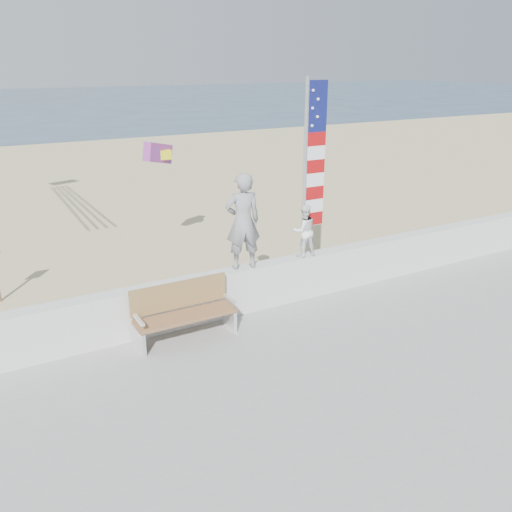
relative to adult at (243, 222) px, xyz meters
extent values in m
plane|color=#2C4259|center=(-0.03, -2.00, -2.00)|extent=(220.00, 220.00, 0.00)
cube|color=#C5B683|center=(-0.03, 7.00, -1.96)|extent=(90.00, 40.00, 0.08)
cube|color=silver|center=(-0.03, 0.00, -1.37)|extent=(30.00, 0.35, 0.90)
imported|color=gray|center=(0.00, 0.00, 0.00)|extent=(0.75, 0.56, 1.85)
imported|color=white|center=(1.38, 0.00, -0.39)|extent=(0.56, 0.45, 1.07)
cube|color=#8E613E|center=(-1.44, -0.55, -1.38)|extent=(1.80, 0.50, 0.06)
cube|color=olive|center=(-1.44, -0.28, -1.07)|extent=(1.80, 0.05, 0.50)
cube|color=silver|center=(-2.29, -0.55, -1.62)|extent=(0.06, 0.50, 0.40)
cube|color=white|center=(-2.29, -0.60, -1.22)|extent=(0.06, 0.45, 0.05)
cube|color=silver|center=(-0.59, -0.55, -1.62)|extent=(0.06, 0.50, 0.40)
cube|color=white|center=(-0.59, -0.60, -1.22)|extent=(0.06, 0.45, 0.05)
cylinder|color=silver|center=(1.37, 0.00, 0.83)|extent=(0.08, 0.08, 3.50)
cube|color=#0F1451|center=(1.61, 0.00, 2.03)|extent=(0.44, 0.02, 0.95)
cube|color=#9E0A0C|center=(1.61, 0.00, -0.17)|extent=(0.44, 0.02, 0.26)
cube|color=white|center=(1.61, 0.00, 0.10)|extent=(0.44, 0.02, 0.26)
cube|color=#9E0A0C|center=(1.61, 0.00, 0.36)|extent=(0.44, 0.02, 0.26)
cube|color=white|center=(1.61, 0.00, 0.63)|extent=(0.44, 0.02, 0.26)
cube|color=#9E0A0C|center=(1.61, 0.00, 0.89)|extent=(0.44, 0.02, 0.26)
cube|color=white|center=(1.61, 0.00, 1.15)|extent=(0.44, 0.02, 0.26)
cube|color=#9E0A0C|center=(1.61, 0.00, 1.42)|extent=(0.44, 0.02, 0.26)
sphere|color=white|center=(1.49, -0.02, 1.68)|extent=(0.06, 0.06, 0.06)
sphere|color=white|center=(1.61, -0.02, 1.84)|extent=(0.06, 0.06, 0.06)
sphere|color=white|center=(1.49, -0.02, 2.00)|extent=(0.06, 0.06, 0.06)
sphere|color=white|center=(1.61, -0.02, 2.16)|extent=(0.06, 0.06, 0.06)
sphere|color=white|center=(1.49, -0.02, 2.32)|extent=(0.06, 0.06, 0.06)
cube|color=#FB1B33|center=(-0.15, 4.12, 0.72)|extent=(0.90, 0.67, 0.62)
cube|color=yellow|center=(0.00, 4.12, 0.67)|extent=(0.32, 0.24, 0.23)
camera|label=1|loc=(-4.57, -8.61, 2.82)|focal=38.00mm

